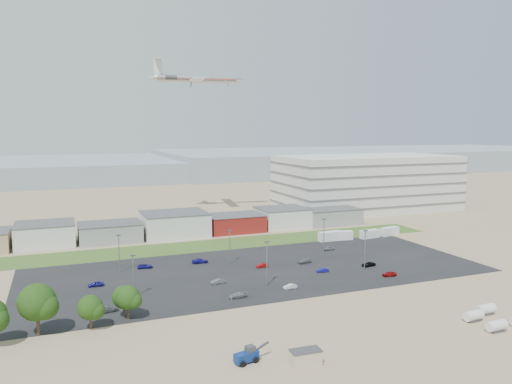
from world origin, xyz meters
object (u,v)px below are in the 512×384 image
portable_shed (306,357)px  airliner (198,79)px  parked_car_12 (304,261)px  parked_car_0 (368,264)px  parked_car_1 (323,270)px  storage_tank_nw (474,315)px  box_trailer_a (330,236)px  parked_car_9 (145,266)px  parked_car_7 (262,265)px  parked_car_6 (200,261)px  parked_car_4 (218,281)px  parked_car_10 (107,309)px  parked_car_2 (389,274)px  parked_car_13 (290,286)px  parked_car_5 (96,284)px  parked_car_8 (329,248)px  parked_car_3 (237,295)px  telehandler (246,355)px

portable_shed → airliner: (21.55, 141.80, 57.11)m
airliner → parked_car_12: size_ratio=10.35×
airliner → parked_car_0: bearing=-69.4°
parked_car_1 → parked_car_12: size_ratio=0.84×
storage_tank_nw → box_trailer_a: 72.82m
parked_car_9 → parked_car_7: bearing=-104.3°
box_trailer_a → parked_car_1: (-20.73, -31.75, -1.00)m
parked_car_6 → parked_car_7: parked_car_6 is taller
box_trailer_a → parked_car_4: size_ratio=2.37×
parked_car_6 → parked_car_9: 15.15m
airliner → parked_car_10: 130.21m
parked_car_2 → parked_car_9: 64.32m
parked_car_13 → portable_shed: bearing=-24.3°
parked_car_1 → parked_car_0: bearing=98.3°
parked_car_10 → parked_car_5: bearing=-3.9°
portable_shed → parked_car_5: size_ratio=1.37×
parked_car_6 → parked_car_9: (-15.13, 0.58, -0.09)m
storage_tank_nw → parked_car_10: size_ratio=0.85×
parked_car_8 → parked_car_9: parked_car_8 is taller
parked_car_10 → airliner: bearing=-31.4°
parked_car_0 → parked_car_10: (-69.54, -9.12, 0.08)m
parked_car_0 → parked_car_13: parked_car_0 is taller
parked_car_4 → parked_car_6: size_ratio=0.77×
portable_shed → box_trailer_a: 90.50m
parked_car_10 → parked_car_0: bearing=-89.3°
parked_car_3 → parked_car_8: bearing=125.1°
parked_car_9 → parked_car_6: bearing=-86.1°
parked_car_7 → parked_car_10: size_ratio=0.74×
parked_car_3 → parked_car_12: 33.65m
parked_car_12 → parked_car_13: 22.93m
box_trailer_a → parked_car_13: bearing=-132.1°
parked_car_10 → parked_car_12: (54.72, 18.29, -0.07)m
box_trailer_a → parked_car_7: (-33.77, -21.73, -1.00)m
parked_car_13 → telehandler: bearing=-38.4°
parked_car_1 → storage_tank_nw: bearing=21.9°
parked_car_2 → parked_car_1: bearing=-118.5°
parked_car_0 → parked_car_3: 43.24m
parked_car_3 → parked_car_9: 35.05m
telehandler → parked_car_2: bearing=18.3°
parked_car_1 → parked_car_5: 56.84m
airliner → parked_car_9: (-36.07, -76.26, -57.79)m
parked_car_1 → parked_car_2: parked_car_2 is taller
parked_car_3 → parked_car_13: parked_car_3 is taller
box_trailer_a → parked_car_0: 32.07m
parked_car_8 → portable_shed: bearing=147.0°
parked_car_10 → parked_car_13: size_ratio=1.36×
telehandler → storage_tank_nw: bearing=-13.1°
parked_car_7 → parked_car_13: bearing=-5.8°
storage_tank_nw → telehandler: bearing=179.9°
parked_car_8 → telehandler: bearing=140.1°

